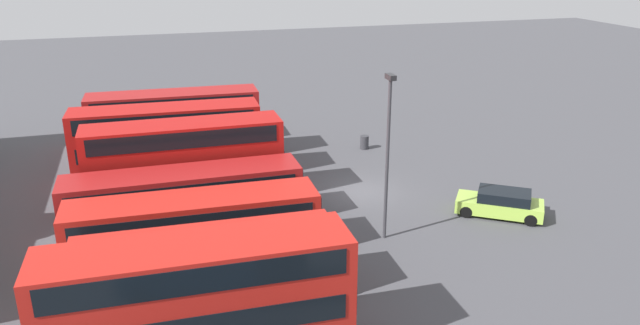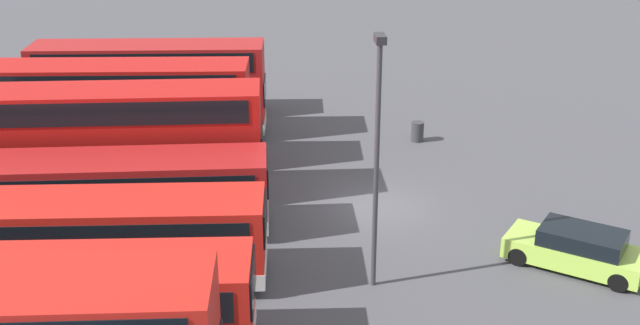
{
  "view_description": "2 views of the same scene",
  "coord_description": "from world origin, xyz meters",
  "px_view_note": "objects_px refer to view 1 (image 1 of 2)",
  "views": [
    {
      "loc": [
        -30.79,
        11.7,
        13.73
      ],
      "look_at": [
        1.18,
        2.17,
        1.62
      ],
      "focal_mm": 34.16,
      "sensor_mm": 36.0,
      "label": 1
    },
    {
      "loc": [
        -27.5,
        4.14,
        12.96
      ],
      "look_at": [
        1.22,
        2.18,
        1.45
      ],
      "focal_mm": 43.67,
      "sensor_mm": 36.0,
      "label": 2
    }
  ],
  "objects_px": {
    "bus_double_decker_fifth": "(185,160)",
    "bus_single_deck_far_end": "(167,121)",
    "bus_single_deck_third": "(194,225)",
    "bus_double_decker_seventh": "(175,123)",
    "bus_single_deck_second": "(208,266)",
    "bus_double_decker_near_end": "(199,301)",
    "bus_single_deck_fourth": "(184,196)",
    "bus_double_decker_sixth": "(168,141)",
    "waste_bin_yellow": "(364,142)",
    "car_hatchback_silver": "(501,203)",
    "lamp_post_tall": "(388,146)"
  },
  "relations": [
    {
      "from": "bus_double_decker_fifth",
      "to": "lamp_post_tall",
      "type": "xyz_separation_m",
      "value": [
        -7.41,
        -8.88,
        2.31
      ]
    },
    {
      "from": "waste_bin_yellow",
      "to": "bus_single_deck_third",
      "type": "bearing_deg",
      "value": 133.93
    },
    {
      "from": "bus_single_deck_second",
      "to": "bus_single_deck_third",
      "type": "bearing_deg",
      "value": 2.03
    },
    {
      "from": "bus_single_deck_third",
      "to": "car_hatchback_silver",
      "type": "xyz_separation_m",
      "value": [
        -0.06,
        -15.95,
        -0.92
      ]
    },
    {
      "from": "waste_bin_yellow",
      "to": "bus_double_decker_near_end",
      "type": "bearing_deg",
      "value": 146.2
    },
    {
      "from": "bus_single_deck_fourth",
      "to": "bus_single_deck_far_end",
      "type": "distance_m",
      "value": 14.31
    },
    {
      "from": "bus_single_deck_fourth",
      "to": "car_hatchback_silver",
      "type": "relative_size",
      "value": 2.55
    },
    {
      "from": "bus_double_decker_sixth",
      "to": "bus_single_deck_second",
      "type": "bearing_deg",
      "value": -177.38
    },
    {
      "from": "bus_double_decker_sixth",
      "to": "bus_single_deck_far_end",
      "type": "relative_size",
      "value": 0.97
    },
    {
      "from": "lamp_post_tall",
      "to": "bus_double_decker_near_end",
      "type": "bearing_deg",
      "value": 126.04
    },
    {
      "from": "bus_single_deck_far_end",
      "to": "bus_double_decker_fifth",
      "type": "bearing_deg",
      "value": -177.96
    },
    {
      "from": "bus_double_decker_fifth",
      "to": "waste_bin_yellow",
      "type": "distance_m",
      "value": 14.13
    },
    {
      "from": "bus_single_deck_third",
      "to": "bus_double_decker_sixth",
      "type": "xyz_separation_m",
      "value": [
        10.49,
        0.52,
        0.83
      ]
    },
    {
      "from": "car_hatchback_silver",
      "to": "bus_double_decker_near_end",
      "type": "bearing_deg",
      "value": 114.82
    },
    {
      "from": "bus_single_deck_second",
      "to": "bus_single_deck_far_end",
      "type": "relative_size",
      "value": 0.91
    },
    {
      "from": "bus_single_deck_second",
      "to": "bus_single_deck_third",
      "type": "distance_m",
      "value": 3.91
    },
    {
      "from": "bus_double_decker_fifth",
      "to": "bus_single_deck_far_end",
      "type": "bearing_deg",
      "value": 2.04
    },
    {
      "from": "bus_single_deck_second",
      "to": "lamp_post_tall",
      "type": "distance_m",
      "value": 10.01
    },
    {
      "from": "bus_double_decker_seventh",
      "to": "lamp_post_tall",
      "type": "height_order",
      "value": "lamp_post_tall"
    },
    {
      "from": "bus_single_deck_second",
      "to": "bus_single_deck_far_end",
      "type": "xyz_separation_m",
      "value": [
        21.74,
        0.34,
        0.0
      ]
    },
    {
      "from": "bus_single_deck_third",
      "to": "bus_double_decker_seventh",
      "type": "xyz_separation_m",
      "value": [
        14.2,
        -0.18,
        0.83
      ]
    },
    {
      "from": "bus_single_deck_second",
      "to": "bus_double_decker_fifth",
      "type": "bearing_deg",
      "value": -0.32
    },
    {
      "from": "bus_double_decker_fifth",
      "to": "car_hatchback_silver",
      "type": "height_order",
      "value": "bus_double_decker_fifth"
    },
    {
      "from": "bus_single_deck_second",
      "to": "waste_bin_yellow",
      "type": "xyz_separation_m",
      "value": [
        16.39,
        -12.82,
        -1.15
      ]
    },
    {
      "from": "bus_single_deck_fourth",
      "to": "bus_double_decker_sixth",
      "type": "distance_m",
      "value": 7.02
    },
    {
      "from": "car_hatchback_silver",
      "to": "bus_double_decker_seventh",
      "type": "bearing_deg",
      "value": 47.89
    },
    {
      "from": "bus_double_decker_fifth",
      "to": "lamp_post_tall",
      "type": "bearing_deg",
      "value": -129.86
    },
    {
      "from": "bus_double_decker_near_end",
      "to": "bus_single_deck_fourth",
      "type": "bearing_deg",
      "value": -1.9
    },
    {
      "from": "bus_single_deck_third",
      "to": "bus_double_decker_fifth",
      "type": "xyz_separation_m",
      "value": [
        6.73,
        -0.2,
        0.83
      ]
    },
    {
      "from": "bus_double_decker_near_end",
      "to": "bus_single_deck_second",
      "type": "xyz_separation_m",
      "value": [
        3.78,
        -0.69,
        -0.83
      ]
    },
    {
      "from": "bus_double_decker_fifth",
      "to": "bus_double_decker_sixth",
      "type": "relative_size",
      "value": 0.96
    },
    {
      "from": "bus_double_decker_near_end",
      "to": "bus_double_decker_sixth",
      "type": "distance_m",
      "value": 18.18
    },
    {
      "from": "bus_single_deck_second",
      "to": "bus_double_decker_seventh",
      "type": "distance_m",
      "value": 18.12
    },
    {
      "from": "bus_double_decker_seventh",
      "to": "bus_single_deck_far_end",
      "type": "height_order",
      "value": "bus_double_decker_seventh"
    },
    {
      "from": "bus_double_decker_fifth",
      "to": "bus_double_decker_seventh",
      "type": "bearing_deg",
      "value": 0.14
    },
    {
      "from": "bus_single_deck_fourth",
      "to": "car_hatchback_silver",
      "type": "bearing_deg",
      "value": -102.55
    },
    {
      "from": "car_hatchback_silver",
      "to": "waste_bin_yellow",
      "type": "distance_m",
      "value": 12.9
    },
    {
      "from": "bus_single_deck_fourth",
      "to": "bus_double_decker_near_end",
      "type": "bearing_deg",
      "value": 178.1
    },
    {
      "from": "car_hatchback_silver",
      "to": "bus_double_decker_fifth",
      "type": "bearing_deg",
      "value": 66.68
    },
    {
      "from": "lamp_post_tall",
      "to": "waste_bin_yellow",
      "type": "height_order",
      "value": "lamp_post_tall"
    },
    {
      "from": "bus_single_deck_third",
      "to": "bus_single_deck_far_end",
      "type": "bearing_deg",
      "value": 0.63
    },
    {
      "from": "bus_single_deck_third",
      "to": "bus_double_decker_fifth",
      "type": "distance_m",
      "value": 6.78
    },
    {
      "from": "bus_double_decker_near_end",
      "to": "bus_single_deck_third",
      "type": "relative_size",
      "value": 0.91
    },
    {
      "from": "bus_single_deck_third",
      "to": "bus_single_deck_fourth",
      "type": "relative_size",
      "value": 0.96
    },
    {
      "from": "bus_double_decker_seventh",
      "to": "bus_double_decker_near_end",
      "type": "bearing_deg",
      "value": 178.1
    },
    {
      "from": "bus_single_deck_fourth",
      "to": "bus_double_decker_seventh",
      "type": "distance_m",
      "value": 10.7
    },
    {
      "from": "bus_double_decker_sixth",
      "to": "bus_single_deck_third",
      "type": "bearing_deg",
      "value": -177.16
    },
    {
      "from": "bus_double_decker_fifth",
      "to": "waste_bin_yellow",
      "type": "bearing_deg",
      "value": -65.73
    },
    {
      "from": "bus_single_deck_fourth",
      "to": "bus_double_decker_sixth",
      "type": "xyz_separation_m",
      "value": [
        6.96,
        0.35,
        0.83
      ]
    },
    {
      "from": "bus_double_decker_near_end",
      "to": "bus_single_deck_third",
      "type": "bearing_deg",
      "value": -4.06
    }
  ]
}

